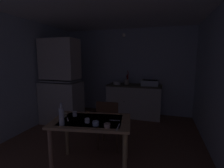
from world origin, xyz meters
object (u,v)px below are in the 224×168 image
(sink_basin, at_px, (150,83))
(chair_far_side, at_px, (109,123))
(hand_pump, at_px, (128,78))
(serving_bowl_wide, at_px, (63,115))
(glass_bottle, at_px, (62,116))
(hutch_cabinet, at_px, (61,85))
(mixing_bowl_counter, at_px, (117,83))
(teacup_cream, at_px, (75,114))
(dining_table, at_px, (91,127))

(sink_basin, height_order, chair_far_side, sink_basin)
(hand_pump, xyz_separation_m, serving_bowl_wide, (-0.46, -2.49, -0.30))
(serving_bowl_wide, bearing_deg, glass_bottle, -59.35)
(hutch_cabinet, bearing_deg, hand_pump, 36.68)
(sink_basin, bearing_deg, serving_bowl_wide, -113.86)
(chair_far_side, bearing_deg, hand_pump, 92.35)
(hutch_cabinet, bearing_deg, sink_basin, 26.52)
(sink_basin, distance_m, chair_far_side, 2.00)
(hand_pump, xyz_separation_m, mixing_bowl_counter, (-0.29, -0.10, -0.12))
(serving_bowl_wide, relative_size, teacup_cream, 1.49)
(serving_bowl_wide, distance_m, teacup_cream, 0.17)
(hutch_cabinet, height_order, mixing_bowl_counter, hutch_cabinet)
(hutch_cabinet, distance_m, chair_far_side, 1.80)
(serving_bowl_wide, bearing_deg, sink_basin, 66.14)
(teacup_cream, bearing_deg, mixing_bowl_counter, 89.69)
(mixing_bowl_counter, relative_size, serving_bowl_wide, 1.92)
(dining_table, xyz_separation_m, teacup_cream, (-0.30, 0.06, 0.14))
(hutch_cabinet, distance_m, serving_bowl_wide, 1.73)
(sink_basin, height_order, teacup_cream, sink_basin)
(hutch_cabinet, bearing_deg, mixing_bowl_counter, 40.24)
(dining_table, xyz_separation_m, chair_far_side, (0.07, 0.58, -0.16))
(mixing_bowl_counter, bearing_deg, dining_table, -83.08)
(dining_table, bearing_deg, hutch_cabinet, 136.00)
(chair_far_side, relative_size, glass_bottle, 2.98)
(sink_basin, height_order, glass_bottle, sink_basin)
(hand_pump, height_order, dining_table, hand_pump)
(hand_pump, distance_m, mixing_bowl_counter, 0.33)
(sink_basin, xyz_separation_m, serving_bowl_wide, (-1.08, -2.44, -0.21))
(hutch_cabinet, height_order, teacup_cream, hutch_cabinet)
(serving_bowl_wide, bearing_deg, dining_table, 0.80)
(mixing_bowl_counter, relative_size, dining_table, 0.17)
(dining_table, relative_size, chair_far_side, 1.36)
(sink_basin, relative_size, teacup_cream, 6.14)
(chair_far_side, bearing_deg, glass_bottle, -112.89)
(sink_basin, xyz_separation_m, mixing_bowl_counter, (-0.91, -0.05, -0.03))
(dining_table, bearing_deg, hand_pump, 90.08)
(sink_basin, height_order, mixing_bowl_counter, sink_basin)
(dining_table, bearing_deg, glass_bottle, -134.97)
(hutch_cabinet, height_order, sink_basin, hutch_cabinet)
(chair_far_side, xyz_separation_m, serving_bowl_wide, (-0.54, -0.58, 0.29))
(mixing_bowl_counter, bearing_deg, hutch_cabinet, -139.76)
(mixing_bowl_counter, relative_size, glass_bottle, 0.69)
(mixing_bowl_counter, bearing_deg, sink_basin, 3.15)
(hand_pump, bearing_deg, dining_table, -89.92)
(mixing_bowl_counter, distance_m, chair_far_side, 1.90)
(chair_far_side, distance_m, serving_bowl_wide, 0.84)
(mixing_bowl_counter, distance_m, teacup_cream, 2.33)
(sink_basin, relative_size, mixing_bowl_counter, 2.14)
(dining_table, height_order, chair_far_side, chair_far_side)
(hutch_cabinet, distance_m, hand_pump, 1.81)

